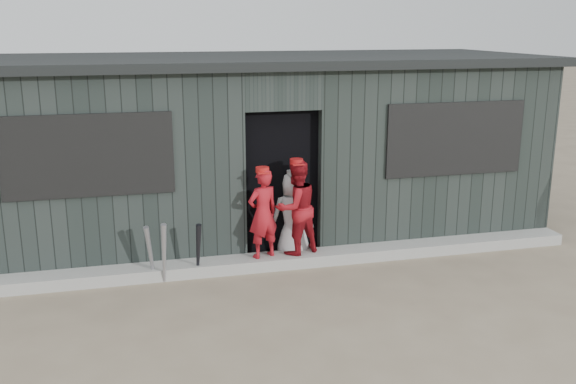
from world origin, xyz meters
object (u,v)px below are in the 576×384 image
object	(u,v)px
player_red_right	(296,207)
dugout	(260,146)
player_red_left	(263,214)
bat_right	(198,250)
bat_mid	(150,253)
bat_left	(164,254)
player_grey_back	(293,216)

from	to	relation	value
player_red_right	dugout	world-z (taller)	dugout
player_red_left	bat_right	bearing A→B (deg)	-10.47
bat_right	bat_mid	bearing A→B (deg)	179.85
bat_left	bat_mid	bearing A→B (deg)	141.47
bat_left	bat_mid	size ratio (longest dim) A/B	1.08
player_red_left	player_red_right	distance (m)	0.45
bat_left	player_red_left	distance (m)	1.34
bat_left	player_grey_back	bearing A→B (deg)	16.98
bat_right	player_grey_back	xyz separation A→B (m)	(1.31, 0.41, 0.23)
bat_left	bat_right	bearing A→B (deg)	16.44
player_grey_back	dugout	bearing A→B (deg)	-76.14
bat_left	player_red_left	size ratio (longest dim) A/B	0.70
bat_mid	player_grey_back	world-z (taller)	player_grey_back
bat_right	dugout	bearing A→B (deg)	57.26
player_red_left	bat_mid	bearing A→B (deg)	-14.49
player_red_right	dugout	size ratio (longest dim) A/B	0.15
bat_mid	dugout	size ratio (longest dim) A/B	0.09
player_red_left	dugout	distance (m)	1.80
bat_left	player_grey_back	distance (m)	1.82
bat_right	player_red_right	world-z (taller)	player_red_right
bat_left	dugout	bearing A→B (deg)	50.72
bat_mid	player_red_right	size ratio (longest dim) A/B	0.61
bat_right	bat_left	bearing A→B (deg)	-163.56
bat_right	player_grey_back	distance (m)	1.40
bat_left	bat_right	world-z (taller)	bat_left
bat_mid	player_grey_back	size ratio (longest dim) A/B	0.63
bat_mid	bat_left	bearing A→B (deg)	-38.53
player_red_right	dugout	xyz separation A→B (m)	(-0.13, 1.64, 0.52)
bat_right	player_red_right	size ratio (longest dim) A/B	0.58
dugout	bat_right	bearing A→B (deg)	-122.74
dugout	player_red_right	bearing A→B (deg)	-85.58
bat_left	player_red_left	bearing A→B (deg)	12.09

